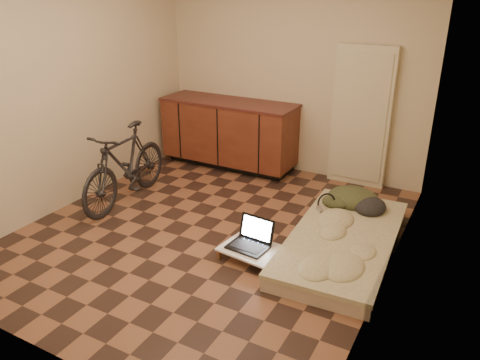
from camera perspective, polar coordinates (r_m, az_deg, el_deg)
The scene contains 10 objects.
room_shell at distance 4.36m, azimuth -4.01°, elevation 9.01°, with size 3.50×4.00×2.60m.
cabinets at distance 6.36m, azimuth -1.33°, elevation 5.74°, with size 1.84×0.62×0.91m.
appliance_panel at distance 5.86m, azimuth 14.55°, elevation 7.40°, with size 0.70×0.10×1.70m, color beige.
bicycle at distance 5.40m, azimuth -13.85°, elevation 2.19°, with size 0.45×1.52×0.99m, color black.
futon at distance 4.57m, azimuth 12.42°, elevation -7.36°, with size 1.01×1.95×0.16m.
clothing_pile at distance 5.10m, azimuth 14.14°, elevation -1.69°, with size 0.58×0.49×0.23m, color #343B22, non-canonical shape.
headphones at distance 4.93m, azimuth 10.49°, elevation -2.71°, with size 0.24×0.22×0.16m, color black, non-canonical shape.
lap_desk at distance 4.30m, azimuth 2.04°, elevation -8.65°, with size 0.69×0.50×0.11m.
laptop at distance 4.33m, azimuth 1.34°, elevation -7.38°, with size 0.38×0.35×0.24m.
mouse at distance 4.20m, azimuth 4.54°, elevation -9.10°, with size 0.06×0.09×0.03m, color white.
Camera 1 is at (2.28, -3.57, 2.34)m, focal length 35.00 mm.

